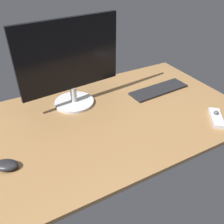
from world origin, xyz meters
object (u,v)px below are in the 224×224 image
object	(u,v)px
monitor	(70,64)
computer_mouse	(6,165)
keyboard	(159,90)
media_remote	(216,117)

from	to	relation	value
monitor	computer_mouse	size ratio (longest dim) A/B	5.47
computer_mouse	keyboard	bearing A→B (deg)	46.75
computer_mouse	media_remote	distance (cm)	100.11
computer_mouse	media_remote	world-z (taller)	media_remote
monitor	media_remote	world-z (taller)	monitor
monitor	media_remote	distance (cm)	78.67
media_remote	computer_mouse	bearing A→B (deg)	117.91
monitor	keyboard	bearing A→B (deg)	-17.34
computer_mouse	monitor	bearing A→B (deg)	71.75
computer_mouse	media_remote	bearing A→B (deg)	24.32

